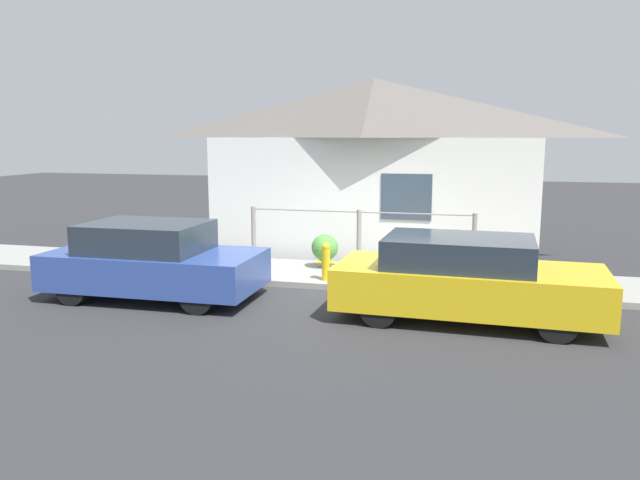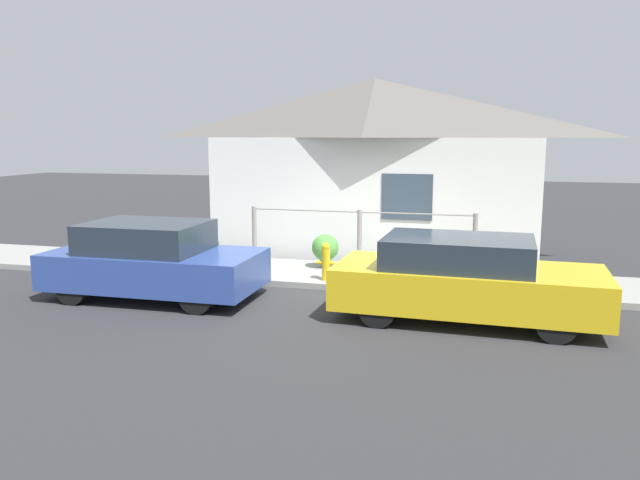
% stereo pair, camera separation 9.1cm
% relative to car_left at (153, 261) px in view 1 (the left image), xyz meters
% --- Properties ---
extents(ground_plane, '(60.00, 60.00, 0.00)m').
position_rel_car_left_xyz_m(ground_plane, '(3.10, 1.27, -0.67)').
color(ground_plane, '#2D2D30').
extents(sidewalk, '(24.00, 2.09, 0.12)m').
position_rel_car_left_xyz_m(sidewalk, '(3.10, 2.32, -0.61)').
color(sidewalk, gray).
rests_on(sidewalk, ground_plane).
extents(house, '(7.84, 2.23, 4.16)m').
position_rel_car_left_xyz_m(house, '(3.10, 4.77, 2.61)').
color(house, white).
rests_on(house, ground_plane).
extents(fence, '(4.90, 0.10, 1.19)m').
position_rel_car_left_xyz_m(fence, '(3.10, 3.21, 0.10)').
color(fence, gray).
rests_on(fence, sidewalk).
extents(car_left, '(3.75, 1.83, 1.35)m').
position_rel_car_left_xyz_m(car_left, '(0.00, 0.00, 0.00)').
color(car_left, '#2D4793').
rests_on(car_left, ground_plane).
extents(car_right, '(4.16, 1.87, 1.32)m').
position_rel_car_left_xyz_m(car_right, '(5.42, 0.00, -0.01)').
color(car_right, gold).
rests_on(car_right, ground_plane).
extents(fire_hydrant, '(0.37, 0.16, 0.74)m').
position_rel_car_left_xyz_m(fire_hydrant, '(2.77, 1.59, -0.17)').
color(fire_hydrant, yellow).
rests_on(fire_hydrant, sidewalk).
extents(potted_plant_near_hydrant, '(0.56, 0.56, 0.71)m').
position_rel_car_left_xyz_m(potted_plant_near_hydrant, '(2.47, 2.70, -0.14)').
color(potted_plant_near_hydrant, slate).
rests_on(potted_plant_near_hydrant, sidewalk).
extents(potted_plant_by_fence, '(0.39, 0.39, 0.53)m').
position_rel_car_left_xyz_m(potted_plant_by_fence, '(-0.29, 3.02, -0.26)').
color(potted_plant_by_fence, '#9E5638').
rests_on(potted_plant_by_fence, sidewalk).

